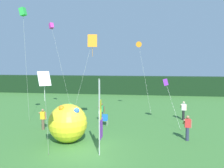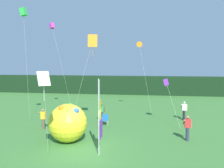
{
  "view_description": "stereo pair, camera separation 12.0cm",
  "coord_description": "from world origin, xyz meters",
  "px_view_note": "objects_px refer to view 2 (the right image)",
  "views": [
    {
      "loc": [
        3.23,
        -12.68,
        5.14
      ],
      "look_at": [
        0.95,
        3.28,
        3.65
      ],
      "focal_mm": 37.25,
      "sensor_mm": 36.0,
      "label": 1
    },
    {
      "loc": [
        3.35,
        -12.67,
        5.14
      ],
      "look_at": [
        0.95,
        3.28,
        3.65
      ],
      "focal_mm": 37.25,
      "sensor_mm": 36.0,
      "label": 2
    }
  ],
  "objects_px": {
    "person_far_right": "(187,127)",
    "kite_magenta_box_3": "(52,27)",
    "kite_green_box_2": "(23,13)",
    "person_near_banner": "(102,112)",
    "person_far_left": "(184,110)",
    "folding_chair": "(105,119)",
    "person_mid_field": "(43,118)",
    "kite_orange_delta_5": "(140,45)",
    "inflatable_balloon": "(68,123)",
    "banner_flag": "(100,118)",
    "kite_purple_box_0": "(166,82)",
    "kite_white_diamond_4": "(44,82)",
    "kite_orange_diamond_1": "(92,44)"
  },
  "relations": [
    {
      "from": "folding_chair",
      "to": "kite_orange_diamond_1",
      "type": "height_order",
      "value": "kite_orange_diamond_1"
    },
    {
      "from": "banner_flag",
      "to": "inflatable_balloon",
      "type": "height_order",
      "value": "banner_flag"
    },
    {
      "from": "kite_magenta_box_3",
      "to": "kite_white_diamond_4",
      "type": "xyz_separation_m",
      "value": [
        4.48,
        -11.88,
        -4.55
      ]
    },
    {
      "from": "person_mid_field",
      "to": "kite_magenta_box_3",
      "type": "distance_m",
      "value": 10.05
    },
    {
      "from": "person_far_left",
      "to": "kite_purple_box_0",
      "type": "relative_size",
      "value": 0.44
    },
    {
      "from": "kite_magenta_box_3",
      "to": "kite_orange_delta_5",
      "type": "bearing_deg",
      "value": 9.34
    },
    {
      "from": "person_far_left",
      "to": "kite_orange_delta_5",
      "type": "bearing_deg",
      "value": 145.18
    },
    {
      "from": "banner_flag",
      "to": "kite_magenta_box_3",
      "type": "distance_m",
      "value": 13.87
    },
    {
      "from": "person_near_banner",
      "to": "person_far_left",
      "type": "height_order",
      "value": "person_far_left"
    },
    {
      "from": "kite_orange_delta_5",
      "to": "kite_magenta_box_3",
      "type": "bearing_deg",
      "value": -170.66
    },
    {
      "from": "person_far_left",
      "to": "kite_orange_diamond_1",
      "type": "relative_size",
      "value": 0.23
    },
    {
      "from": "banner_flag",
      "to": "folding_chair",
      "type": "distance_m",
      "value": 6.14
    },
    {
      "from": "person_near_banner",
      "to": "kite_purple_box_0",
      "type": "bearing_deg",
      "value": 2.53
    },
    {
      "from": "inflatable_balloon",
      "to": "banner_flag",
      "type": "bearing_deg",
      "value": -32.55
    },
    {
      "from": "banner_flag",
      "to": "kite_purple_box_0",
      "type": "height_order",
      "value": "banner_flag"
    },
    {
      "from": "person_near_banner",
      "to": "person_far_left",
      "type": "distance_m",
      "value": 7.34
    },
    {
      "from": "kite_purple_box_0",
      "to": "kite_orange_delta_5",
      "type": "height_order",
      "value": "kite_orange_delta_5"
    },
    {
      "from": "inflatable_balloon",
      "to": "folding_chair",
      "type": "distance_m",
      "value": 4.7
    },
    {
      "from": "person_near_banner",
      "to": "kite_orange_diamond_1",
      "type": "height_order",
      "value": "kite_orange_diamond_1"
    },
    {
      "from": "person_mid_field",
      "to": "folding_chair",
      "type": "relative_size",
      "value": 1.81
    },
    {
      "from": "person_far_right",
      "to": "kite_orange_delta_5",
      "type": "height_order",
      "value": "kite_orange_delta_5"
    },
    {
      "from": "kite_purple_box_0",
      "to": "kite_green_box_2",
      "type": "distance_m",
      "value": 12.82
    },
    {
      "from": "person_far_left",
      "to": "person_far_right",
      "type": "relative_size",
      "value": 1.0
    },
    {
      "from": "inflatable_balloon",
      "to": "kite_orange_diamond_1",
      "type": "bearing_deg",
      "value": 79.02
    },
    {
      "from": "person_near_banner",
      "to": "person_mid_field",
      "type": "distance_m",
      "value": 5.0
    },
    {
      "from": "person_near_banner",
      "to": "kite_white_diamond_4",
      "type": "xyz_separation_m",
      "value": [
        -1.17,
        -8.8,
        3.3
      ]
    },
    {
      "from": "person_far_right",
      "to": "kite_magenta_box_3",
      "type": "bearing_deg",
      "value": 149.71
    },
    {
      "from": "person_far_right",
      "to": "kite_green_box_2",
      "type": "distance_m",
      "value": 15.01
    },
    {
      "from": "banner_flag",
      "to": "person_far_left",
      "type": "xyz_separation_m",
      "value": [
        5.92,
        8.6,
        -1.15
      ]
    },
    {
      "from": "kite_orange_diamond_1",
      "to": "kite_magenta_box_3",
      "type": "height_order",
      "value": "kite_magenta_box_3"
    },
    {
      "from": "kite_purple_box_0",
      "to": "kite_white_diamond_4",
      "type": "height_order",
      "value": "kite_white_diamond_4"
    },
    {
      "from": "person_far_right",
      "to": "inflatable_balloon",
      "type": "height_order",
      "value": "inflatable_balloon"
    },
    {
      "from": "person_far_right",
      "to": "kite_purple_box_0",
      "type": "relative_size",
      "value": 0.44
    },
    {
      "from": "kite_green_box_2",
      "to": "kite_magenta_box_3",
      "type": "distance_m",
      "value": 5.06
    },
    {
      "from": "folding_chair",
      "to": "kite_white_diamond_4",
      "type": "relative_size",
      "value": 0.19
    },
    {
      "from": "person_near_banner",
      "to": "kite_purple_box_0",
      "type": "distance_m",
      "value": 6.02
    },
    {
      "from": "banner_flag",
      "to": "inflatable_balloon",
      "type": "xyz_separation_m",
      "value": [
        -2.43,
        1.55,
        -0.79
      ]
    },
    {
      "from": "banner_flag",
      "to": "kite_orange_diamond_1",
      "type": "height_order",
      "value": "kite_orange_diamond_1"
    },
    {
      "from": "person_far_right",
      "to": "kite_green_box_2",
      "type": "bearing_deg",
      "value": 170.57
    },
    {
      "from": "person_far_left",
      "to": "kite_purple_box_0",
      "type": "distance_m",
      "value": 3.42
    },
    {
      "from": "folding_chair",
      "to": "kite_magenta_box_3",
      "type": "distance_m",
      "value": 11.04
    },
    {
      "from": "person_far_right",
      "to": "kite_orange_diamond_1",
      "type": "distance_m",
      "value": 9.31
    },
    {
      "from": "folding_chair",
      "to": "kite_purple_box_0",
      "type": "distance_m",
      "value": 5.93
    },
    {
      "from": "person_far_right",
      "to": "kite_magenta_box_3",
      "type": "xyz_separation_m",
      "value": [
        -12.16,
        7.1,
        7.83
      ]
    },
    {
      "from": "kite_green_box_2",
      "to": "person_mid_field",
      "type": "bearing_deg",
      "value": -27.75
    },
    {
      "from": "kite_white_diamond_4",
      "to": "kite_orange_diamond_1",
      "type": "bearing_deg",
      "value": 84.37
    },
    {
      "from": "kite_white_diamond_4",
      "to": "inflatable_balloon",
      "type": "bearing_deg",
      "value": 90.37
    },
    {
      "from": "kite_orange_diamond_1",
      "to": "kite_magenta_box_3",
      "type": "bearing_deg",
      "value": 137.73
    },
    {
      "from": "inflatable_balloon",
      "to": "folding_chair",
      "type": "relative_size",
      "value": 2.82
    },
    {
      "from": "person_far_right",
      "to": "kite_purple_box_0",
      "type": "height_order",
      "value": "kite_purple_box_0"
    }
  ]
}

